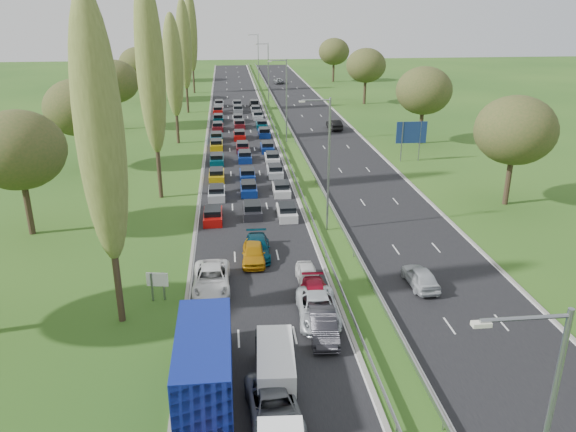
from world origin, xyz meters
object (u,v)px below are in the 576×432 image
blue_lorry (205,359)px  info_sign (157,283)px  direction_sign (411,134)px  near_car_2 (212,279)px  white_van_rear (275,363)px

blue_lorry → info_sign: (-3.61, 10.45, -0.76)m
info_sign → direction_sign: size_ratio=0.40×
near_car_2 → blue_lorry: (-0.04, -11.70, 1.32)m
near_car_2 → blue_lorry: blue_lorry is taller
near_car_2 → info_sign: bearing=-160.6°
white_van_rear → direction_sign: direction_sign is taller
blue_lorry → white_van_rear: (3.70, 0.82, -1.09)m
near_car_2 → info_sign: 3.90m
blue_lorry → direction_sign: bearing=60.5°
near_car_2 → direction_sign: size_ratio=1.09×
near_car_2 → white_van_rear: (3.66, -10.88, 0.23)m
near_car_2 → info_sign: (-3.65, -1.25, 0.56)m
white_van_rear → info_sign: info_sign is taller
blue_lorry → info_sign: size_ratio=4.67×
near_car_2 → info_sign: info_sign is taller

